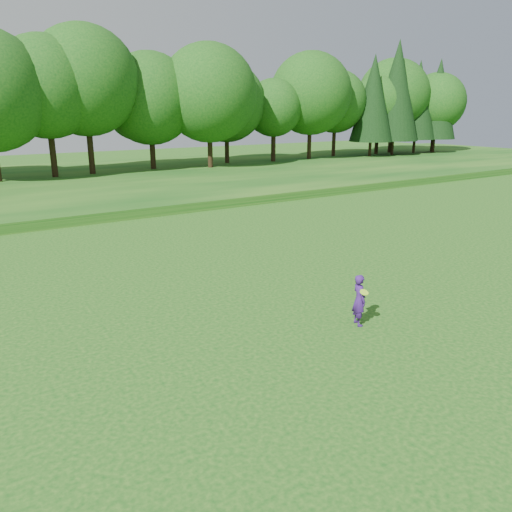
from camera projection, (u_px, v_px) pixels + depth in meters
ground at (347, 352)px, 13.16m from camera, size 140.00×140.00×0.00m
berm at (56, 185)px, 40.38m from camera, size 130.00×30.00×0.60m
walking_path at (111, 218)px, 29.22m from camera, size 130.00×1.60×0.04m
treeline at (35, 85)px, 41.39m from camera, size 104.00×7.00×15.00m
woman at (359, 300)px, 14.61m from camera, size 0.54×0.77×1.55m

